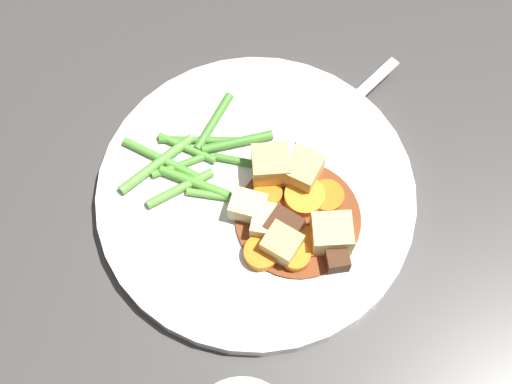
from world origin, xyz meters
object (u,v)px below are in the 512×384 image
Objects in this scene: meat_chunk_1 at (337,257)px; carrot_slice_3 at (267,197)px; carrot_slice_0 at (305,243)px; potato_chunk_0 at (331,234)px; carrot_slice_5 at (327,197)px; carrot_slice_4 at (262,253)px; potato_chunk_2 at (271,166)px; carrot_slice_1 at (295,257)px; potato_chunk_3 at (302,171)px; potato_chunk_5 at (282,245)px; meat_chunk_0 at (284,228)px; potato_chunk_4 at (250,208)px; dinner_plate at (256,196)px; potato_chunk_1 at (265,222)px; carrot_slice_2 at (304,197)px; fork at (330,121)px.

carrot_slice_3 is at bearing 155.87° from meat_chunk_1.
carrot_slice_0 is 0.84× the size of potato_chunk_0.
carrot_slice_3 and carrot_slice_5 have the same top height.
potato_chunk_2 reaches higher than carrot_slice_4.
carrot_slice_0 is at bearing 34.54° from carrot_slice_4.
potato_chunk_3 is (-0.02, 0.07, 0.01)m from carrot_slice_1.
meat_chunk_1 is at bearing 8.20° from potato_chunk_5.
meat_chunk_0 is at bearing 131.65° from carrot_slice_1.
potato_chunk_4 is at bearing 168.85° from meat_chunk_1.
potato_chunk_0 is 1.23× the size of meat_chunk_0.
carrot_slice_0 is (0.06, -0.03, 0.01)m from dinner_plate.
potato_chunk_4 is (-0.02, 0.01, -0.00)m from potato_chunk_1.
potato_chunk_2 reaches higher than dinner_plate.
fork is (-0.00, 0.08, -0.00)m from carrot_slice_2.
potato_chunk_3 reaches higher than carrot_slice_5.
carrot_slice_0 is 1.03× the size of meat_chunk_0.
dinner_plate is at bearing -105.83° from potato_chunk_2.
potato_chunk_4 is at bearing -119.24° from carrot_slice_3.
carrot_slice_1 is at bearing -84.92° from fork.
carrot_slice_4 is 0.08m from carrot_slice_5.
carrot_slice_5 is at bearing 20.48° from carrot_slice_3.
meat_chunk_0 reaches higher than potato_chunk_4.
potato_chunk_2 is at bearing 74.17° from dinner_plate.
carrot_slice_1 is 0.87× the size of potato_chunk_5.
carrot_slice_5 is 0.89× the size of potato_chunk_0.
potato_chunk_0 reaches higher than meat_chunk_0.
potato_chunk_3 reaches higher than carrot_slice_2.
potato_chunk_2 reaches higher than meat_chunk_1.
potato_chunk_4 reaches higher than carrot_slice_5.
carrot_slice_2 is (-0.01, 0.04, 0.00)m from carrot_slice_0.
potato_chunk_0 is 0.07m from potato_chunk_4.
carrot_slice_2 is 0.22× the size of fork.
carrot_slice_3 is at bearing -159.52° from carrot_slice_5.
carrot_slice_3 is 0.08m from meat_chunk_1.
potato_chunk_5 is 0.14m from fork.
potato_chunk_1 is (-0.04, 0.00, 0.01)m from carrot_slice_0.
carrot_slice_2 is 0.05m from potato_chunk_4.
potato_chunk_3 is 0.06m from potato_chunk_4.
potato_chunk_5 is (0.04, -0.04, 0.02)m from dinner_plate.
carrot_slice_3 is 0.84× the size of potato_chunk_4.
meat_chunk_1 is at bearing -57.90° from potato_chunk_0.
potato_chunk_2 is at bearing 173.82° from carrot_slice_5.
carrot_slice_3 is 0.05m from carrot_slice_5.
potato_chunk_1 is (0.02, -0.03, 0.02)m from dinner_plate.
potato_chunk_2 is (-0.06, 0.01, 0.01)m from carrot_slice_5.
potato_chunk_0 is 1.17× the size of potato_chunk_5.
carrot_slice_5 is at bearing 82.83° from carrot_slice_1.
potato_chunk_3 is (0.03, 0.03, 0.02)m from dinner_plate.
potato_chunk_3 is at bearing 55.45° from potato_chunk_4.
carrot_slice_2 reaches higher than dinner_plate.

